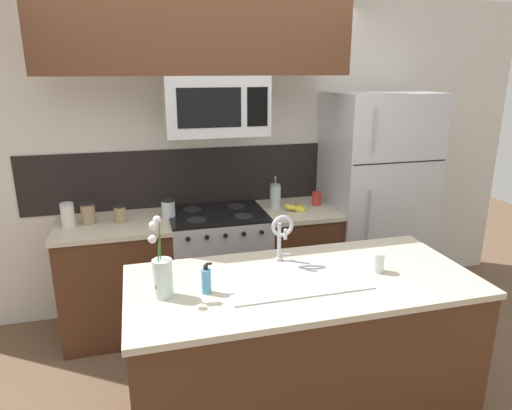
{
  "coord_description": "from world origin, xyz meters",
  "views": [
    {
      "loc": [
        -0.6,
        -2.49,
        2.02
      ],
      "look_at": [
        0.15,
        0.27,
        1.16
      ],
      "focal_mm": 32.0,
      "sensor_mm": 36.0,
      "label": 1
    }
  ],
  "objects": [
    {
      "name": "ground_plane",
      "position": [
        0.0,
        0.0,
        0.0
      ],
      "size": [
        10.0,
        10.0,
        0.0
      ],
      "primitive_type": "plane",
      "color": "brown"
    },
    {
      "name": "rear_partition",
      "position": [
        0.3,
        1.28,
        1.3
      ],
      "size": [
        5.2,
        0.1,
        2.6
      ],
      "primitive_type": "cube",
      "color": "silver",
      "rests_on": "ground"
    },
    {
      "name": "splash_band",
      "position": [
        0.0,
        1.22,
        1.15
      ],
      "size": [
        2.99,
        0.01,
        0.48
      ],
      "primitive_type": "cube",
      "color": "black",
      "rests_on": "rear_partition"
    },
    {
      "name": "back_counter_left",
      "position": [
        -0.79,
        0.9,
        0.46
      ],
      "size": [
        0.85,
        0.65,
        0.91
      ],
      "color": "#4C2B19",
      "rests_on": "ground"
    },
    {
      "name": "back_counter_right",
      "position": [
        0.67,
        0.9,
        0.46
      ],
      "size": [
        0.62,
        0.65,
        0.91
      ],
      "color": "#4C2B19",
      "rests_on": "ground"
    },
    {
      "name": "stove_range",
      "position": [
        0.0,
        0.9,
        0.46
      ],
      "size": [
        0.76,
        0.64,
        0.93
      ],
      "color": "#B7BABF",
      "rests_on": "ground"
    },
    {
      "name": "microwave",
      "position": [
        0.0,
        0.88,
        1.76
      ],
      "size": [
        0.74,
        0.4,
        0.43
      ],
      "color": "#B7BABF"
    },
    {
      "name": "upper_cabinet_band",
      "position": [
        -0.12,
        0.85,
        2.27
      ],
      "size": [
        2.17,
        0.34,
        0.6
      ],
      "primitive_type": "cube",
      "color": "#4C2B19"
    },
    {
      "name": "refrigerator",
      "position": [
        1.38,
        0.92,
        0.92
      ],
      "size": [
        0.83,
        0.74,
        1.84
      ],
      "color": "#B7BABF",
      "rests_on": "ground"
    },
    {
      "name": "storage_jar_tall",
      "position": [
        -1.1,
        0.91,
        1.0
      ],
      "size": [
        0.1,
        0.1,
        0.18
      ],
      "color": "silver",
      "rests_on": "back_counter_left"
    },
    {
      "name": "storage_jar_medium",
      "position": [
        -0.96,
        0.94,
        0.99
      ],
      "size": [
        0.1,
        0.1,
        0.16
      ],
      "color": "#997F5B",
      "rests_on": "back_counter_left"
    },
    {
      "name": "storage_jar_short",
      "position": [
        -0.74,
        0.91,
        0.98
      ],
      "size": [
        0.09,
        0.09,
        0.13
      ],
      "color": "#997F5B",
      "rests_on": "back_counter_left"
    },
    {
      "name": "storage_jar_squat",
      "position": [
        -0.38,
        0.92,
        0.98
      ],
      "size": [
        0.1,
        0.1,
        0.15
      ],
      "color": "silver",
      "rests_on": "back_counter_left"
    },
    {
      "name": "banana_bunch",
      "position": [
        0.64,
        0.84,
        0.93
      ],
      "size": [
        0.19,
        0.15,
        0.08
      ],
      "color": "yellow",
      "rests_on": "back_counter_right"
    },
    {
      "name": "french_press",
      "position": [
        0.5,
        0.96,
        1.01
      ],
      "size": [
        0.09,
        0.09,
        0.27
      ],
      "color": "silver",
      "rests_on": "back_counter_right"
    },
    {
      "name": "coffee_tin",
      "position": [
        0.86,
        0.95,
        0.97
      ],
      "size": [
        0.08,
        0.08,
        0.11
      ],
      "primitive_type": "cylinder",
      "color": "#B22D23",
      "rests_on": "back_counter_right"
    },
    {
      "name": "island_counter",
      "position": [
        0.25,
        -0.35,
        0.46
      ],
      "size": [
        1.91,
        0.88,
        0.91
      ],
      "color": "#4C2B19",
      "rests_on": "ground"
    },
    {
      "name": "kitchen_sink",
      "position": [
        0.19,
        -0.35,
        0.84
      ],
      "size": [
        0.76,
        0.44,
        0.16
      ],
      "color": "#ADAFB5",
      "rests_on": "island_counter"
    },
    {
      "name": "sink_faucet",
      "position": [
        0.19,
        -0.13,
        1.11
      ],
      "size": [
        0.14,
        0.14,
        0.31
      ],
      "color": "#B7BABF",
      "rests_on": "island_counter"
    },
    {
      "name": "dish_soap_bottle",
      "position": [
        -0.29,
        -0.38,
        0.98
      ],
      "size": [
        0.06,
        0.05,
        0.16
      ],
      "color": "#4C93C6",
      "rests_on": "island_counter"
    },
    {
      "name": "drinking_glass",
      "position": [
        0.69,
        -0.38,
        0.97
      ],
      "size": [
        0.07,
        0.07,
        0.12
      ],
      "color": "silver",
      "rests_on": "island_counter"
    },
    {
      "name": "flower_vase",
      "position": [
        -0.51,
        -0.36,
        1.02
      ],
      "size": [
        0.11,
        0.1,
        0.42
      ],
      "color": "silver",
      "rests_on": "island_counter"
    }
  ]
}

